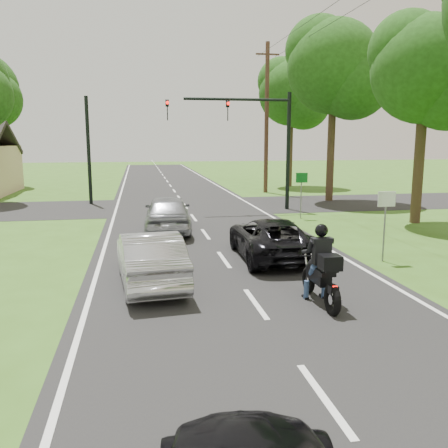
{
  "coord_description": "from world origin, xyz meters",
  "views": [
    {
      "loc": [
        -2.5,
        -9.83,
        3.63
      ],
      "look_at": [
        -0.18,
        3.0,
        1.3
      ],
      "focal_mm": 38.0,
      "sensor_mm": 36.0,
      "label": 1
    }
  ],
  "objects": [
    {
      "name": "tree_row_e",
      "position": [
        9.48,
        25.78,
        6.83
      ],
      "size": [
        5.28,
        5.12,
        9.61
      ],
      "color": "#332316",
      "rests_on": "ground"
    },
    {
      "name": "motorcycle_rider",
      "position": [
        1.44,
        -0.24,
        0.72
      ],
      "size": [
        0.6,
        2.12,
        1.83
      ],
      "rotation": [
        0.0,
        0.0,
        -0.01
      ],
      "color": "black",
      "rests_on": "ground"
    },
    {
      "name": "tree_row_c",
      "position": [
        9.75,
        8.8,
        6.23
      ],
      "size": [
        4.8,
        4.65,
        8.76
      ],
      "color": "#332316",
      "rests_on": "ground"
    },
    {
      "name": "cross_road",
      "position": [
        0.0,
        16.0,
        0.01
      ],
      "size": [
        60.0,
        7.0,
        0.01
      ],
      "primitive_type": "cube",
      "color": "black",
      "rests_on": "ground"
    },
    {
      "name": "road",
      "position": [
        0.0,
        10.0,
        0.01
      ],
      "size": [
        8.0,
        100.0,
        0.01
      ],
      "primitive_type": "cube",
      "color": "black",
      "rests_on": "ground"
    },
    {
      "name": "traffic_signal",
      "position": [
        3.34,
        14.0,
        4.14
      ],
      "size": [
        6.38,
        0.44,
        6.0
      ],
      "color": "black",
      "rests_on": "ground"
    },
    {
      "name": "sign_white",
      "position": [
        4.7,
        2.98,
        1.6
      ],
      "size": [
        0.55,
        0.07,
        2.12
      ],
      "color": "slate",
      "rests_on": "ground"
    },
    {
      "name": "silver_sedan",
      "position": [
        -2.28,
        1.9,
        0.69
      ],
      "size": [
        1.81,
        4.22,
        1.35
      ],
      "primitive_type": "imported",
      "rotation": [
        0.0,
        0.0,
        3.24
      ],
      "color": "#BAB9BF",
      "rests_on": "road"
    },
    {
      "name": "silver_suv",
      "position": [
        -1.4,
        8.75,
        0.76
      ],
      "size": [
        2.0,
        4.47,
        1.49
      ],
      "primitive_type": "imported",
      "rotation": [
        0.0,
        0.0,
        3.09
      ],
      "color": "#97999E",
      "rests_on": "road"
    },
    {
      "name": "signal_pole_far",
      "position": [
        -5.2,
        18.0,
        3.0
      ],
      "size": [
        0.2,
        0.2,
        6.0
      ],
      "primitive_type": "cylinder",
      "color": "black",
      "rests_on": "ground"
    },
    {
      "name": "tree_row_d",
      "position": [
        9.1,
        16.76,
        7.43
      ],
      "size": [
        5.76,
        5.58,
        10.45
      ],
      "color": "#332316",
      "rests_on": "ground"
    },
    {
      "name": "utility_pole_far",
      "position": [
        6.2,
        22.0,
        5.08
      ],
      "size": [
        1.6,
        0.28,
        10.0
      ],
      "color": "#513125",
      "rests_on": "ground"
    },
    {
      "name": "dark_suv",
      "position": [
        1.48,
        4.0,
        0.63
      ],
      "size": [
        2.16,
        4.51,
        1.24
      ],
      "primitive_type": "imported",
      "rotation": [
        0.0,
        0.0,
        3.12
      ],
      "color": "black",
      "rests_on": "road"
    },
    {
      "name": "ground",
      "position": [
        0.0,
        0.0,
        0.0
      ],
      "size": [
        140.0,
        140.0,
        0.0
      ],
      "primitive_type": "plane",
      "color": "#365B19",
      "rests_on": "ground"
    },
    {
      "name": "sign_green",
      "position": [
        4.9,
        10.98,
        1.6
      ],
      "size": [
        0.55,
        0.07,
        2.12
      ],
      "color": "slate",
      "rests_on": "ground"
    }
  ]
}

